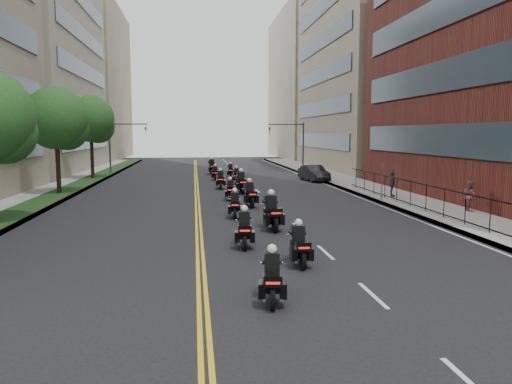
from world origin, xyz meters
The scene contains 28 objects.
ground centered at (0.00, 0.00, 0.00)m, with size 160.00×160.00×0.00m, color black.
sidewalk_right centered at (12.00, 25.00, 0.07)m, with size 4.00×90.00×0.15m, color gray.
sidewalk_left centered at (-12.00, 25.00, 0.07)m, with size 4.00×90.00×0.15m, color gray.
grass_strip centered at (-11.20, 25.00, 0.17)m, with size 2.00×90.00×0.04m, color #163613.
building_right_tan centered at (21.48, 48.00, 15.00)m, with size 15.11×28.00×30.00m.
building_right_far centered at (21.50, 78.00, 13.00)m, with size 15.00×28.00×26.00m, color #A69885.
building_left_mid centered at (-21.98, 48.00, 17.00)m, with size 16.11×28.00×34.00m.
building_left_far centered at (-22.00, 78.00, 13.00)m, with size 16.00×28.00×26.00m, color gray.
iron_fence centered at (11.00, 12.00, 0.90)m, with size 0.05×28.00×1.50m.
street_trees centered at (-11.05, 18.61, 5.13)m, with size 4.40×38.40×7.98m.
traffic_signal_right centered at (9.54, 42.00, 3.70)m, with size 4.09×0.20×5.60m.
traffic_signal_left centered at (-9.54, 42.00, 3.70)m, with size 4.09×0.20×5.60m.
motorcycle_0 centered at (0.37, -0.16, 0.60)m, with size 0.62×2.06×1.52m.
motorcycle_1 centered at (1.86, 3.41, 0.61)m, with size 0.49×2.11×1.56m.
motorcycle_2 centered at (0.29, 6.33, 0.65)m, with size 0.58×2.21×1.63m.
motorcycle_3 centered at (1.89, 9.65, 0.73)m, with size 0.61×2.52×1.86m.
motorcycle_4 centered at (0.48, 13.19, 0.62)m, with size 0.54×2.11×1.56m.
motorcycle_5 centered at (1.70, 16.94, 0.68)m, with size 0.59×2.35×1.73m.
motorcycle_6 centered at (0.74, 20.01, 0.62)m, with size 0.51×2.12×1.56m.
motorcycle_7 centered at (1.82, 23.66, 0.74)m, with size 0.60×2.52×1.86m.
motorcycle_8 centered at (0.46, 27.01, 0.66)m, with size 0.53×2.25×1.66m.
motorcycle_9 centered at (2.03, 30.52, 0.63)m, with size 0.60×2.18×1.61m.
motorcycle_10 centered at (0.34, 34.25, 0.61)m, with size 0.48×2.08×1.54m.
motorcycle_11 centered at (2.00, 37.19, 0.62)m, with size 0.49×2.12×1.56m.
motorcycle_12 centered at (0.28, 41.05, 0.74)m, with size 0.73×2.55×1.88m.
parked_sedan centered at (9.40, 32.35, 0.74)m, with size 1.57×4.51×1.49m, color black.
pedestrian_b centered at (13.50, 12.87, 0.98)m, with size 0.81×0.63×1.66m, color #8E4D54.
pedestrian_c centered at (11.69, 19.42, 1.02)m, with size 1.02×0.43×1.75m, color #3F3F47.
Camera 1 is at (-1.62, -12.76, 4.43)m, focal length 35.00 mm.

